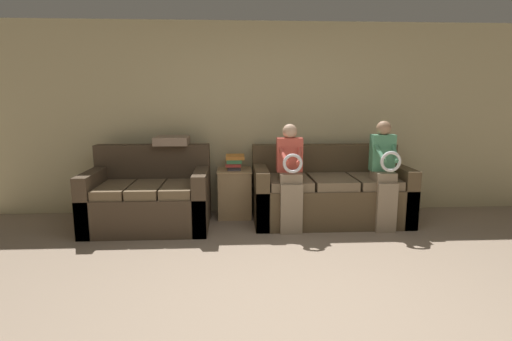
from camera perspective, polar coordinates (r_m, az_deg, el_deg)
The scene contains 9 objects.
ground_plane at distance 3.05m, azimuth 6.78°, elevation -20.55°, with size 14.00×14.00×0.00m, color gray.
wall_back at distance 5.48m, azimuth 1.86°, elevation 7.35°, with size 7.54×0.06×2.55m.
couch_main at distance 5.23m, azimuth 10.36°, elevation -3.30°, with size 1.93×0.93×0.95m.
couch_side at distance 5.06m, azimuth -14.95°, elevation -3.97°, with size 1.44×0.94×0.97m.
child_left_seated at distance 4.68m, azimuth 4.92°, elevation -0.36°, with size 0.31×0.37×1.26m.
child_right_seated at distance 4.96m, azimuth 17.85°, elevation 0.06°, with size 0.28×0.37×1.30m.
side_shelf at distance 5.32m, azimuth -3.07°, elevation -3.13°, with size 0.45×0.47×0.63m.
book_stack at distance 5.23m, azimuth -3.13°, elevation 1.29°, with size 0.24×0.30×0.19m.
throw_pillow at distance 5.21m, azimuth -11.91°, elevation 4.21°, with size 0.42×0.42×0.10m.
Camera 1 is at (-0.48, -2.57, 1.56)m, focal length 28.00 mm.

